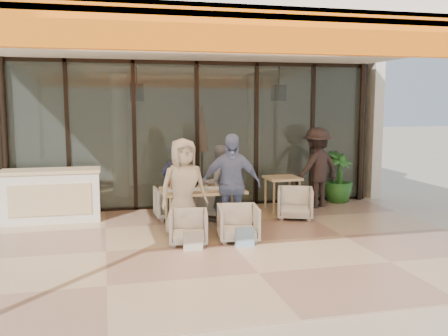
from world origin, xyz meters
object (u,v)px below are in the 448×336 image
at_px(chair_near_left, 189,226).
at_px(standing_woman, 317,168).
at_px(chair_far_right, 214,199).
at_px(diner_navy, 176,185).
at_px(chair_near_right, 238,221).
at_px(potted_palm, 338,177).
at_px(side_chair, 295,202).
at_px(chair_far_left, 173,201).
at_px(diner_cream, 183,188).
at_px(side_table, 282,182).
at_px(host_counter, 52,195).
at_px(diner_grey, 219,184).
at_px(diner_periwinkle, 231,184).
at_px(dining_table, 202,192).

xyz_separation_m(chair_near_left, standing_woman, (3.22, 2.17, 0.57)).
bearing_deg(chair_near_left, standing_woman, 43.79).
bearing_deg(chair_far_right, diner_navy, 50.15).
height_order(chair_near_right, potted_palm, potted_palm).
height_order(chair_near_left, side_chair, side_chair).
height_order(chair_far_left, diner_navy, diner_navy).
bearing_deg(diner_cream, standing_woman, 17.36).
bearing_deg(chair_far_left, standing_woman, -177.45).
distance_m(diner_navy, side_table, 2.46).
distance_m(chair_far_right, chair_near_right, 1.90).
relative_size(host_counter, diner_grey, 1.23).
bearing_deg(diner_cream, chair_near_right, -40.86).
bearing_deg(diner_periwinkle, side_chair, 37.37).
bearing_deg(potted_palm, chair_far_left, -170.01).
xyz_separation_m(diner_navy, diner_cream, (0.00, -0.90, 0.09)).
xyz_separation_m(dining_table, side_chair, (1.96, 0.33, -0.33)).
xyz_separation_m(diner_cream, standing_woman, (3.22, 1.67, 0.03)).
distance_m(dining_table, chair_near_left, 1.11).
distance_m(dining_table, chair_near_right, 1.10).
relative_size(chair_far_right, side_table, 0.96).
bearing_deg(chair_far_left, side_chair, 163.23).
height_order(chair_far_left, side_chair, chair_far_left).
distance_m(diner_navy, diner_periwinkle, 1.24).
xyz_separation_m(host_counter, dining_table, (2.73, -1.18, 0.16)).
xyz_separation_m(chair_far_left, diner_cream, (0.00, -1.40, 0.50)).
bearing_deg(diner_grey, potted_palm, -163.72).
distance_m(dining_table, chair_far_left, 1.08).
height_order(diner_grey, potted_palm, diner_grey).
relative_size(chair_far_left, potted_palm, 0.60).
distance_m(side_table, potted_palm, 1.67).
distance_m(dining_table, potted_palm, 3.90).
height_order(diner_cream, potted_palm, diner_cream).
bearing_deg(side_chair, host_counter, -169.48).
bearing_deg(chair_near_left, diner_navy, 99.77).
bearing_deg(chair_near_right, diner_cream, 156.76).
bearing_deg(standing_woman, diner_navy, -6.85).
bearing_deg(diner_navy, side_chair, 170.88).
relative_size(chair_far_right, diner_grey, 0.48).
distance_m(chair_near_right, diner_grey, 1.46).
relative_size(chair_near_left, diner_navy, 0.41).
relative_size(dining_table, diner_navy, 0.98).
bearing_deg(dining_table, chair_far_left, 113.56).
xyz_separation_m(diner_cream, side_table, (2.37, 1.54, -0.22)).
relative_size(diner_cream, diner_periwinkle, 0.96).
xyz_separation_m(host_counter, chair_far_right, (3.16, -0.23, -0.17)).
bearing_deg(standing_woman, dining_table, 3.07).
bearing_deg(chair_far_left, dining_table, 111.26).
height_order(diner_navy, diner_cream, diner_cream).
relative_size(chair_near_left, side_chair, 0.90).
distance_m(diner_grey, diner_periwinkle, 0.91).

